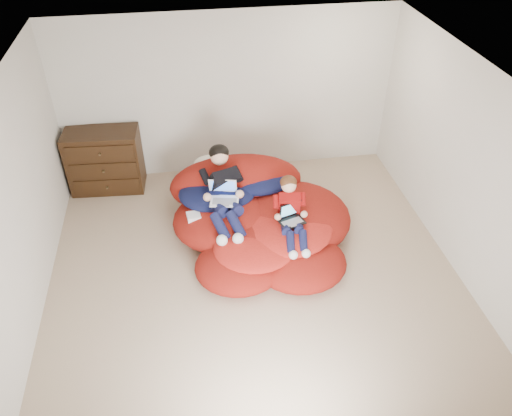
{
  "coord_description": "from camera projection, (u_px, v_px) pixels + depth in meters",
  "views": [
    {
      "loc": [
        -0.69,
        -4.39,
        4.43
      ],
      "look_at": [
        0.09,
        0.42,
        0.7
      ],
      "focal_mm": 35.0,
      "sensor_mm": 36.0,
      "label": 1
    }
  ],
  "objects": [
    {
      "name": "cream_pillow",
      "position": [
        209.0,
        164.0,
        7.08
      ],
      "size": [
        0.43,
        0.27,
        0.27
      ],
      "primitive_type": "ellipsoid",
      "color": "silver",
      "rests_on": "beanbag_pile"
    },
    {
      "name": "laptop_black",
      "position": [
        291.0,
        216.0,
        6.24
      ],
      "size": [
        0.36,
        0.33,
        0.23
      ],
      "color": "black",
      "rests_on": "younger_boy"
    },
    {
      "name": "beanbag_pile",
      "position": [
        258.0,
        218.0,
        6.68
      ],
      "size": [
        2.42,
        2.4,
        0.9
      ],
      "color": "maroon",
      "rests_on": "ground"
    },
    {
      "name": "dresser",
      "position": [
        105.0,
        161.0,
        7.43
      ],
      "size": [
        1.09,
        0.63,
        0.95
      ],
      "color": "black",
      "rests_on": "ground"
    },
    {
      "name": "younger_boy",
      "position": [
        291.0,
        210.0,
        6.22
      ],
      "size": [
        0.33,
        0.9,
        0.68
      ],
      "color": "#9D0F0D",
      "rests_on": "beanbag_pile"
    },
    {
      "name": "room_shell",
      "position": [
        254.0,
        261.0,
        6.09
      ],
      "size": [
        5.1,
        5.1,
        2.77
      ],
      "color": "tan",
      "rests_on": "ground"
    },
    {
      "name": "power_adapter",
      "position": [
        194.0,
        216.0,
        6.46
      ],
      "size": [
        0.19,
        0.19,
        0.06
      ],
      "primitive_type": "cube",
      "rotation": [
        0.0,
        0.0,
        0.11
      ],
      "color": "white",
      "rests_on": "beanbag_pile"
    },
    {
      "name": "older_boy",
      "position": [
        223.0,
        187.0,
        6.51
      ],
      "size": [
        0.48,
        1.28,
        0.77
      ],
      "color": "black",
      "rests_on": "beanbag_pile"
    },
    {
      "name": "laptop_white",
      "position": [
        224.0,
        194.0,
        6.46
      ],
      "size": [
        0.41,
        0.41,
        0.26
      ],
      "color": "white",
      "rests_on": "older_boy"
    }
  ]
}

